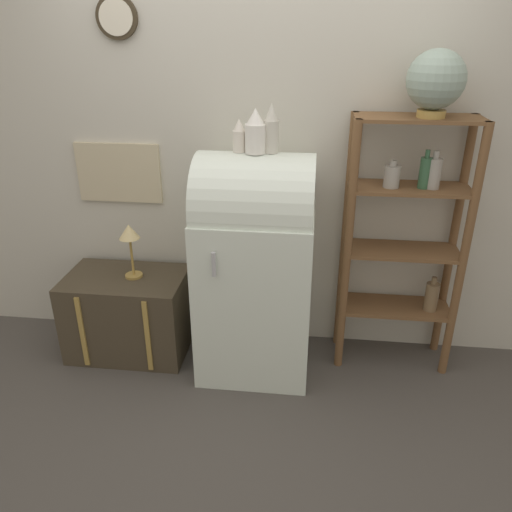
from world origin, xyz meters
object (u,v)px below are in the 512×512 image
Objects in this scene: vase_right at (271,130)px; globe at (436,81)px; vase_left at (239,137)px; vase_center at (256,133)px; refrigerator at (256,262)px; desk_lamp at (130,238)px; suitcase_trunk at (129,314)px.

globe is at bearing 6.72° from vase_right.
vase_center reaches higher than vase_left.
refrigerator is 0.80m from desk_lamp.
globe is at bearing 7.34° from vase_center.
globe is 1.29× the size of vase_right.
vase_right is 0.75× the size of desk_lamp.
vase_left reaches higher than desk_lamp.
vase_left is at bearing 179.70° from vase_right.
globe is at bearing 7.07° from refrigerator.
globe reaches higher than suitcase_trunk.
suitcase_trunk is at bearing 178.78° from vase_right.
suitcase_trunk is 2.30m from globe.
desk_lamp is (-1.71, -0.07, -0.93)m from globe.
vase_right is (0.08, 0.02, 0.01)m from vase_center.
globe is 1.44× the size of vase_center.
suitcase_trunk is 1.40m from vase_left.
vase_left is (-0.09, 0.02, 0.74)m from refrigerator.
vase_center is at bearing -166.38° from vase_right.
suitcase_trunk is 2.88× the size of vase_right.
vase_center is 0.90× the size of vase_right.
refrigerator is 0.75m from vase_left.
globe reaches higher than refrigerator.
vase_center is at bearing -3.72° from desk_lamp.
vase_right reaches higher than desk_lamp.
globe is at bearing 2.54° from suitcase_trunk.
vase_right is at bearing -2.11° from desk_lamp.
vase_center is 1.04m from desk_lamp.
vase_left is at bearing -1.44° from suitcase_trunk.
globe is 0.96m from vase_center.
vase_right is at bearing 13.62° from vase_center.
suitcase_trunk is (-0.85, 0.04, -0.44)m from refrigerator.
refrigerator is at bearing -172.93° from globe.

